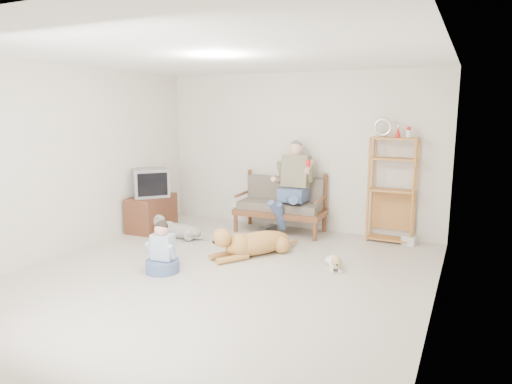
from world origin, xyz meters
The scene contains 17 objects.
floor centered at (0.00, 0.00, 0.00)m, with size 5.50×5.50×0.00m, color beige.
ceiling centered at (0.00, 0.00, 2.70)m, with size 5.50×5.50×0.00m, color white.
wall_back centered at (0.00, 2.75, 1.35)m, with size 5.00×5.00×0.00m, color beige.
wall_front centered at (0.00, -2.75, 1.35)m, with size 5.00×5.00×0.00m, color beige.
wall_left centered at (-2.50, 0.00, 1.35)m, with size 5.50×5.50×0.00m, color beige.
wall_right centered at (2.50, 0.00, 1.35)m, with size 5.50×5.50×0.00m, color beige.
loveseat centered at (-0.14, 2.39, 0.49)m, with size 1.53×0.77×0.95m.
man centered at (0.07, 2.17, 0.72)m, with size 0.60×0.85×1.38m.
etagere centered at (1.65, 2.55, 0.85)m, with size 0.73×0.32×1.95m.
book_stack centered at (1.97, 2.49, 0.07)m, with size 0.22×0.16×0.14m, color silver.
tv_stand centered at (-2.23, 1.49, 0.30)m, with size 0.57×0.94×0.60m.
crt_tv centered at (-2.20, 1.46, 0.84)m, with size 0.73×0.74×0.48m.
wall_outlet centered at (-1.25, 2.73, 0.30)m, with size 0.12×0.02×0.08m, color white.
golden_retriever centered at (-0.02, 0.94, 0.19)m, with size 0.93×1.37×0.47m.
shaggy_dog centered at (-1.58, 1.28, 0.14)m, with size 1.16×0.29×0.34m.
terrier centered at (1.22, 0.93, 0.09)m, with size 0.30×0.54×0.22m.
child centered at (-0.75, -0.15, 0.24)m, with size 0.43×0.43×0.68m.
Camera 1 is at (2.78, -4.70, 2.07)m, focal length 32.00 mm.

